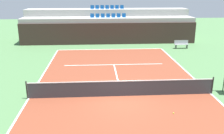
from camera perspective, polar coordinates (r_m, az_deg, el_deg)
The scene contains 15 objects.
ground_plane at distance 14.96m, azimuth 2.22°, elevation -6.67°, with size 80.00×80.00×0.00m, color #477042.
court_surface at distance 14.96m, azimuth 2.22°, elevation -6.65°, with size 11.00×24.00×0.01m, color brown.
baseline_far at distance 26.28m, azimuth -0.42°, elevation 4.08°, with size 11.00×0.10×0.00m, color white.
sideline_left at distance 15.41m, azimuth -18.53°, elevation -6.82°, with size 0.10×24.00×0.00m, color white.
sideline_right at distance 16.41m, azimuth 21.62°, elevation -5.67°, with size 0.10×24.00×0.00m, color white.
service_line_far at distance 20.94m, azimuth 0.45°, elevation 0.55°, with size 8.26×0.10×0.00m, color white.
centre_service_line at distance 17.91m, azimuth 1.19°, elevation -2.44°, with size 0.10×6.40×0.00m, color white.
back_wall at distance 28.57m, azimuth -0.73°, elevation 7.61°, with size 20.04×0.30×2.42m, color #33231E.
stands_tier_lower at distance 29.86m, azimuth -0.87°, elevation 8.52°, with size 20.04×2.40×2.90m, color #9E9E99.
stands_tier_upper at distance 32.17m, azimuth -1.09°, elevation 9.89°, with size 20.04×2.40×3.70m, color #9E9E99.
seating_row_lower at distance 29.75m, azimuth -0.89°, elevation 11.54°, with size 4.17×0.44×0.44m.
seating_row_upper at distance 32.06m, azimuth -1.12°, elevation 13.40°, with size 4.17×0.44×0.44m.
tennis_net at distance 14.76m, azimuth 2.25°, elevation -4.87°, with size 11.08×0.08×1.07m.
player_bench at distance 27.68m, azimuth 15.58°, elevation 5.17°, with size 1.50×0.40×0.85m.
tennis_ball_1 at distance 13.33m, azimuth 13.89°, elevation -10.20°, with size 0.07×0.07×0.07m, color #CCE033.
Camera 1 is at (-1.45, -13.57, 6.13)m, focal length 40.00 mm.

